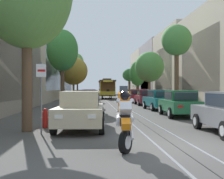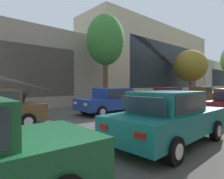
# 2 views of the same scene
# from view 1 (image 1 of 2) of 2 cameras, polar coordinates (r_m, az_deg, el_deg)

# --- Properties ---
(ground_plane) EXTENTS (165.89, 165.89, 0.00)m
(ground_plane) POSITION_cam_1_polar(r_m,az_deg,el_deg) (34.79, -0.04, -2.57)
(ground_plane) COLOR #4C4947
(trolley_track_rails) EXTENTS (1.14, 74.36, 0.01)m
(trolley_track_rails) POSITION_cam_1_polar(r_m,az_deg,el_deg) (39.41, -0.51, -2.24)
(trolley_track_rails) COLOR gray
(trolley_track_rails) RESTS_ON ground
(building_facade_left) EXTENTS (5.90, 66.06, 9.55)m
(building_facade_left) POSITION_cam_1_polar(r_m,az_deg,el_deg) (38.98, -15.66, 3.45)
(building_facade_left) COLOR gray
(building_facade_left) RESTS_ON ground
(building_facade_right) EXTENTS (5.47, 66.06, 10.37)m
(building_facade_right) POSITION_cam_1_polar(r_m,az_deg,el_deg) (44.25, 12.29, 4.34)
(building_facade_right) COLOR gray
(building_facade_right) RESTS_ON ground
(parked_car_beige_near_left) EXTENTS (2.14, 4.42, 1.58)m
(parked_car_beige_near_left) POSITION_cam_1_polar(r_m,az_deg,el_deg) (11.82, -6.31, -4.15)
(parked_car_beige_near_left) COLOR #C1B28E
(parked_car_beige_near_left) RESTS_ON ground
(parked_car_brown_second_left) EXTENTS (2.14, 4.42, 1.58)m
(parked_car_brown_second_left) POSITION_cam_1_polar(r_m,az_deg,el_deg) (18.23, -5.34, -2.61)
(parked_car_brown_second_left) COLOR brown
(parked_car_brown_second_left) RESTS_ON ground
(parked_car_blue_mid_left) EXTENTS (2.14, 4.42, 1.58)m
(parked_car_blue_mid_left) POSITION_cam_1_polar(r_m,az_deg,el_deg) (24.79, -5.01, -1.85)
(parked_car_blue_mid_left) COLOR #233D93
(parked_car_blue_mid_left) RESTS_ON ground
(parked_car_maroon_fourth_left) EXTENTS (2.05, 4.38, 1.58)m
(parked_car_maroon_fourth_left) POSITION_cam_1_polar(r_m,az_deg,el_deg) (31.06, -4.71, -1.43)
(parked_car_maroon_fourth_left) COLOR maroon
(parked_car_maroon_fourth_left) RESTS_ON ground
(parked_car_brown_fifth_left) EXTENTS (2.01, 4.37, 1.58)m
(parked_car_brown_fifth_left) POSITION_cam_1_polar(r_m,az_deg,el_deg) (37.74, -4.61, -1.14)
(parked_car_brown_fifth_left) COLOR brown
(parked_car_brown_fifth_left) RESTS_ON ground
(parked_car_beige_sixth_left) EXTENTS (2.07, 4.39, 1.58)m
(parked_car_beige_sixth_left) POSITION_cam_1_polar(r_m,az_deg,el_deg) (43.47, -4.53, -0.96)
(parked_car_beige_sixth_left) COLOR #C1B28E
(parked_car_beige_sixth_left) RESTS_ON ground
(parked_car_green_second_right) EXTENTS (2.13, 4.42, 1.58)m
(parked_car_green_second_right) POSITION_cam_1_polar(r_m,az_deg,el_deg) (17.55, 13.57, -2.72)
(parked_car_green_second_right) COLOR #1E6038
(parked_car_green_second_right) RESTS_ON ground
(parked_car_teal_mid_right) EXTENTS (2.10, 4.40, 1.58)m
(parked_car_teal_mid_right) POSITION_cam_1_polar(r_m,az_deg,el_deg) (22.64, 9.56, -2.06)
(parked_car_teal_mid_right) COLOR #196B70
(parked_car_teal_mid_right) RESTS_ON ground
(parked_car_maroon_fourth_right) EXTENTS (2.06, 4.39, 1.58)m
(parked_car_maroon_fourth_right) POSITION_cam_1_polar(r_m,az_deg,el_deg) (28.88, 6.83, -1.56)
(parked_car_maroon_fourth_right) COLOR maroon
(parked_car_maroon_fourth_right) RESTS_ON ground
(parked_car_maroon_fifth_right) EXTENTS (2.03, 4.38, 1.58)m
(parked_car_maroon_fifth_right) POSITION_cam_1_polar(r_m,az_deg,el_deg) (34.05, 4.94, -1.29)
(parked_car_maroon_fifth_right) COLOR maroon
(parked_car_maroon_fifth_right) RESTS_ON ground
(parked_car_brown_sixth_right) EXTENTS (2.13, 4.42, 1.58)m
(parked_car_brown_sixth_right) POSITION_cam_1_polar(r_m,az_deg,el_deg) (40.55, 3.41, -1.04)
(parked_car_brown_sixth_right) COLOR brown
(parked_car_brown_sixth_right) RESTS_ON ground
(street_tree_kerb_left_second) EXTENTS (2.90, 2.90, 7.14)m
(street_tree_kerb_left_second) POSITION_cam_1_polar(r_m,az_deg,el_deg) (26.63, -9.98, 7.70)
(street_tree_kerb_left_second) COLOR brown
(street_tree_kerb_left_second) RESTS_ON ground
(street_tree_kerb_left_mid) EXTENTS (3.94, 4.27, 6.11)m
(street_tree_kerb_left_mid) POSITION_cam_1_polar(r_m,az_deg,el_deg) (40.06, -7.77, 3.73)
(street_tree_kerb_left_mid) COLOR brown
(street_tree_kerb_left_mid) RESTS_ON ground
(street_tree_kerb_left_fourth) EXTENTS (2.57, 2.56, 8.43)m
(street_tree_kerb_left_fourth) POSITION_cam_1_polar(r_m,az_deg,el_deg) (54.99, -7.00, 4.86)
(street_tree_kerb_left_fourth) COLOR #4C3826
(street_tree_kerb_left_fourth) RESTS_ON ground
(street_tree_kerb_right_second) EXTENTS (2.63, 2.70, 7.28)m
(street_tree_kerb_right_second) POSITION_cam_1_polar(r_m,az_deg,el_deg) (25.71, 12.91, 9.39)
(street_tree_kerb_right_second) COLOR brown
(street_tree_kerb_right_second) RESTS_ON ground
(street_tree_kerb_right_mid) EXTENTS (3.69, 3.70, 6.39)m
(street_tree_kerb_right_mid) POSITION_cam_1_polar(r_m,az_deg,el_deg) (36.50, 7.57, 4.54)
(street_tree_kerb_right_mid) COLOR brown
(street_tree_kerb_right_mid) RESTS_ON ground
(street_tree_kerb_right_fourth) EXTENTS (2.72, 2.63, 6.34)m
(street_tree_kerb_right_fourth) POSITION_cam_1_polar(r_m,az_deg,el_deg) (48.12, 5.19, 3.16)
(street_tree_kerb_right_fourth) COLOR #4C3826
(street_tree_kerb_right_fourth) RESTS_ON ground
(street_tree_kerb_right_far) EXTENTS (2.90, 3.19, 5.86)m
(street_tree_kerb_right_far) POSITION_cam_1_polar(r_m,az_deg,el_deg) (59.38, 3.53, 2.87)
(street_tree_kerb_right_far) COLOR brown
(street_tree_kerb_right_far) RESTS_ON ground
(cable_car_trolley) EXTENTS (2.59, 9.14, 3.28)m
(cable_car_trolley) POSITION_cam_1_polar(r_m,az_deg,el_deg) (47.58, -1.13, 0.19)
(cable_car_trolley) COLOR brown
(cable_car_trolley) RESTS_ON ground
(motorcycle_with_rider) EXTENTS (0.52, 1.87, 1.77)m
(motorcycle_with_rider) POSITION_cam_1_polar(r_m,az_deg,el_deg) (7.85, 2.56, -5.41)
(motorcycle_with_rider) COLOR black
(motorcycle_with_rider) RESTS_ON ground
(fire_hydrant) EXTENTS (0.40, 0.22, 0.84)m
(fire_hydrant) POSITION_cam_1_polar(r_m,az_deg,el_deg) (12.56, -13.36, -5.62)
(fire_hydrant) COLOR red
(fire_hydrant) RESTS_ON ground
(street_sign_post) EXTENTS (0.36, 0.07, 2.67)m
(street_sign_post) POSITION_cam_1_polar(r_m,az_deg,el_deg) (10.81, -14.10, -0.00)
(street_sign_post) COLOR slate
(street_sign_post) RESTS_ON ground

